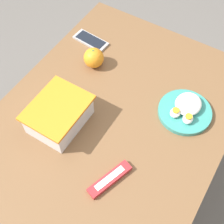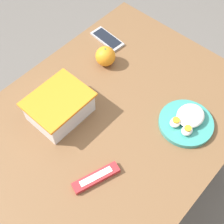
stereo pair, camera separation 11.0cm
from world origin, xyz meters
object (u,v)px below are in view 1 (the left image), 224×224
object	(u,v)px
candy_bar	(110,179)
cell_phone	(91,41)
orange_fruit	(94,58)
food_container	(59,116)
rice_plate	(186,110)

from	to	relation	value
candy_bar	cell_phone	bearing A→B (deg)	39.35
orange_fruit	candy_bar	xyz separation A→B (m)	(-0.39, -0.32, -0.03)
orange_fruit	cell_phone	xyz separation A→B (m)	(0.10, 0.09, -0.03)
candy_bar	orange_fruit	bearing A→B (deg)	39.23
cell_phone	candy_bar	bearing A→B (deg)	-140.65
food_container	rice_plate	distance (m)	0.45
food_container	rice_plate	bearing A→B (deg)	-53.16
orange_fruit	candy_bar	size ratio (longest dim) A/B	0.50
candy_bar	cell_phone	distance (m)	0.63
food_container	rice_plate	world-z (taller)	food_container
rice_plate	candy_bar	bearing A→B (deg)	165.29
orange_fruit	candy_bar	bearing A→B (deg)	-140.77
candy_bar	food_container	bearing A→B (deg)	70.58
rice_plate	candy_bar	xyz separation A→B (m)	(-0.36, 0.10, -0.01)
rice_plate	cell_phone	world-z (taller)	rice_plate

